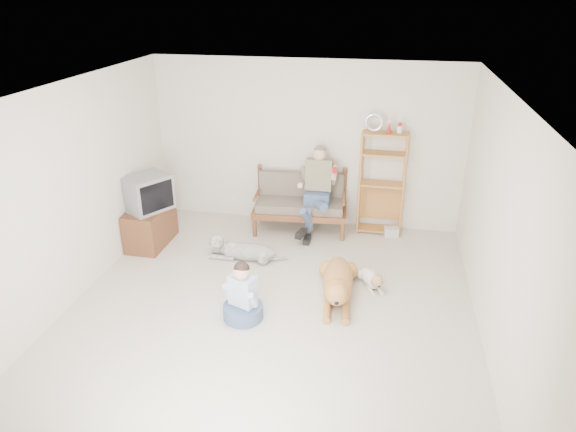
% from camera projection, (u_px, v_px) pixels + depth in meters
% --- Properties ---
extents(floor, '(5.50, 5.50, 0.00)m').
position_uv_depth(floor, '(270.00, 311.00, 6.39)').
color(floor, beige).
rests_on(floor, ground).
extents(ceiling, '(5.50, 5.50, 0.00)m').
position_uv_depth(ceiling, '(266.00, 92.00, 5.27)').
color(ceiling, white).
rests_on(ceiling, ground).
extents(wall_back, '(5.00, 0.00, 5.00)m').
position_uv_depth(wall_back, '(307.00, 144.00, 8.29)').
color(wall_back, beige).
rests_on(wall_back, ground).
extents(wall_front, '(5.00, 0.00, 5.00)m').
position_uv_depth(wall_front, '(175.00, 379.00, 3.37)').
color(wall_front, beige).
rests_on(wall_front, ground).
extents(wall_left, '(0.00, 5.50, 5.50)m').
position_uv_depth(wall_left, '(69.00, 196.00, 6.26)').
color(wall_left, beige).
rests_on(wall_left, ground).
extents(wall_right, '(0.00, 5.50, 5.50)m').
position_uv_depth(wall_right, '(500.00, 230.00, 5.40)').
color(wall_right, beige).
rests_on(wall_right, ground).
extents(loveseat, '(1.55, 0.82, 0.95)m').
position_uv_depth(loveseat, '(301.00, 201.00, 8.35)').
color(loveseat, brown).
rests_on(loveseat, ground).
extents(man, '(0.55, 0.78, 1.27)m').
position_uv_depth(man, '(315.00, 197.00, 8.05)').
color(man, '#43517C').
rests_on(man, loveseat).
extents(etagere, '(0.74, 0.32, 1.96)m').
position_uv_depth(etagere, '(381.00, 183.00, 8.10)').
color(etagere, '#AF7537').
rests_on(etagere, ground).
extents(book_stack, '(0.24, 0.19, 0.14)m').
position_uv_depth(book_stack, '(391.00, 232.00, 8.27)').
color(book_stack, silver).
rests_on(book_stack, ground).
extents(tv_stand, '(0.52, 0.91, 0.60)m').
position_uv_depth(tv_stand, '(150.00, 226.00, 7.94)').
color(tv_stand, brown).
rests_on(tv_stand, ground).
extents(crt_tv, '(0.77, 0.81, 0.53)m').
position_uv_depth(crt_tv, '(148.00, 193.00, 7.68)').
color(crt_tv, slate).
rests_on(crt_tv, tv_stand).
extents(wall_outlet, '(0.12, 0.02, 0.08)m').
position_uv_depth(wall_outlet, '(235.00, 199.00, 8.93)').
color(wall_outlet, silver).
rests_on(wall_outlet, ground).
extents(golden_retriever, '(0.48, 1.59, 0.48)m').
position_uv_depth(golden_retriever, '(338.00, 284.00, 6.60)').
color(golden_retriever, '#A26B38').
rests_on(golden_retriever, ground).
extents(shaggy_dog, '(1.24, 0.30, 0.37)m').
position_uv_depth(shaggy_dog, '(241.00, 250.00, 7.55)').
color(shaggy_dog, silver).
rests_on(shaggy_dog, ground).
extents(terrier, '(0.37, 0.66, 0.26)m').
position_uv_depth(terrier, '(372.00, 279.00, 6.86)').
color(terrier, white).
rests_on(terrier, ground).
extents(child, '(0.49, 0.49, 0.77)m').
position_uv_depth(child, '(243.00, 298.00, 6.16)').
color(child, '#43517C').
rests_on(child, ground).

